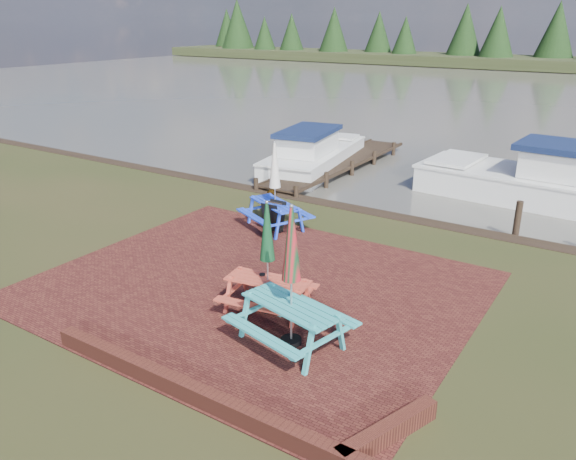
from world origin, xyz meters
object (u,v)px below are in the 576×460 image
(jetty, at_px, (337,164))
(boat_near, at_px, (552,185))
(boat_jetty, at_px, (314,156))
(picnic_table_red, at_px, (268,274))
(person, at_px, (272,190))
(picnic_table_teal, at_px, (291,298))
(chalkboard, at_px, (274,216))
(picnic_table_blue, at_px, (275,199))

(jetty, xyz_separation_m, boat_near, (7.71, 0.13, 0.34))
(boat_near, bearing_deg, boat_jetty, 96.45)
(picnic_table_red, height_order, boat_jetty, picnic_table_red)
(picnic_table_red, bearing_deg, person, 114.42)
(boat_jetty, relative_size, boat_near, 0.81)
(picnic_table_teal, distance_m, person, 6.94)
(chalkboard, height_order, boat_jetty, boat_jetty)
(jetty, relative_size, boat_jetty, 1.35)
(picnic_table_red, distance_m, chalkboard, 4.46)
(boat_jetty, height_order, boat_near, boat_near)
(picnic_table_red, bearing_deg, jetty, 102.43)
(picnic_table_blue, bearing_deg, picnic_table_red, -31.97)
(jetty, distance_m, boat_near, 7.72)
(picnic_table_red, xyz_separation_m, person, (-3.16, 4.76, -0.00))
(picnic_table_blue, xyz_separation_m, person, (-0.64, 0.79, -0.04))
(picnic_table_red, height_order, person, picnic_table_red)
(chalkboard, bearing_deg, boat_near, 52.03)
(chalkboard, bearing_deg, boat_jetty, 112.55)
(picnic_table_red, relative_size, boat_jetty, 0.34)
(boat_near, bearing_deg, picnic_table_teal, 172.93)
(picnic_table_blue, distance_m, boat_jetty, 7.31)
(boat_near, bearing_deg, jetty, 95.09)
(boat_near, xyz_separation_m, person, (-6.54, -6.31, 0.34))
(boat_jetty, bearing_deg, person, -79.72)
(person, bearing_deg, picnic_table_teal, 139.82)
(picnic_table_blue, height_order, boat_jetty, picnic_table_blue)
(picnic_table_teal, relative_size, picnic_table_blue, 1.08)
(chalkboard, relative_size, boat_near, 0.10)
(picnic_table_red, xyz_separation_m, jetty, (-4.33, 10.95, -0.68))
(picnic_table_red, bearing_deg, boat_near, 63.86)
(picnic_table_red, relative_size, picnic_table_blue, 0.95)
(boat_near, bearing_deg, picnic_table_red, 167.19)
(boat_jetty, height_order, person, person)
(picnic_table_teal, bearing_deg, boat_jetty, 132.03)
(picnic_table_red, xyz_separation_m, boat_jetty, (-5.26, 10.73, -0.43))
(jetty, bearing_deg, chalkboard, -75.02)
(boat_jetty, bearing_deg, picnic_table_blue, -77.02)
(picnic_table_red, xyz_separation_m, picnic_table_blue, (-2.52, 3.97, 0.04))
(jetty, distance_m, person, 6.33)
(picnic_table_blue, relative_size, chalkboard, 2.90)
(picnic_table_teal, relative_size, person, 1.63)
(picnic_table_teal, relative_size, chalkboard, 3.14)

